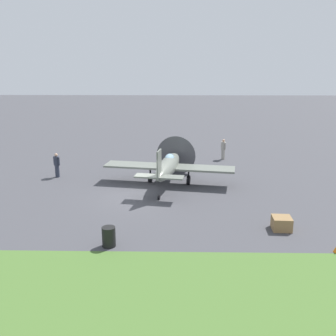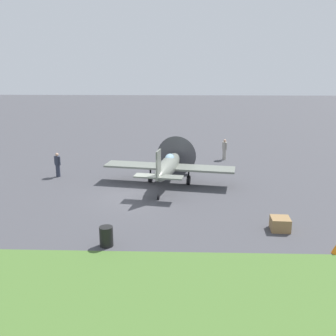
{
  "view_description": "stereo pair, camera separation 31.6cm",
  "coord_description": "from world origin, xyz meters",
  "px_view_note": "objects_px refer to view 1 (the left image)",
  "views": [
    {
      "loc": [
        2.23,
        -22.25,
        7.79
      ],
      "look_at": [
        1.73,
        2.43,
        1.19
      ],
      "focal_mm": 41.59,
      "sensor_mm": 36.0,
      "label": 1
    },
    {
      "loc": [
        2.54,
        -22.24,
        7.79
      ],
      "look_at": [
        1.73,
        2.43,
        1.19
      ],
      "focal_mm": 41.59,
      "sensor_mm": 36.0,
      "label": 2
    }
  ],
  "objects_px": {
    "ground_crew_mechanic": "(223,149)",
    "fuel_drum": "(109,237)",
    "supply_crate": "(282,223)",
    "ground_crew_chief": "(57,165)",
    "airplane_lead": "(168,166)"
  },
  "relations": [
    {
      "from": "ground_crew_mechanic",
      "to": "fuel_drum",
      "type": "distance_m",
      "value": 17.76
    },
    {
      "from": "fuel_drum",
      "to": "ground_crew_mechanic",
      "type": "bearing_deg",
      "value": 67.05
    },
    {
      "from": "ground_crew_mechanic",
      "to": "fuel_drum",
      "type": "bearing_deg",
      "value": 128.86
    },
    {
      "from": "ground_crew_mechanic",
      "to": "supply_crate",
      "type": "distance_m",
      "value": 14.45
    },
    {
      "from": "ground_crew_chief",
      "to": "supply_crate",
      "type": "bearing_deg",
      "value": 1.62
    },
    {
      "from": "ground_crew_chief",
      "to": "fuel_drum",
      "type": "distance_m",
      "value": 12.12
    },
    {
      "from": "ground_crew_mechanic",
      "to": "supply_crate",
      "type": "relative_size",
      "value": 1.92
    },
    {
      "from": "ground_crew_chief",
      "to": "ground_crew_mechanic",
      "type": "distance_m",
      "value": 13.6
    },
    {
      "from": "ground_crew_chief",
      "to": "ground_crew_mechanic",
      "type": "xyz_separation_m",
      "value": [
        12.42,
        5.55,
        0.0
      ]
    },
    {
      "from": "airplane_lead",
      "to": "supply_crate",
      "type": "relative_size",
      "value": 9.78
    },
    {
      "from": "fuel_drum",
      "to": "airplane_lead",
      "type": "bearing_deg",
      "value": 74.99
    },
    {
      "from": "ground_crew_chief",
      "to": "supply_crate",
      "type": "distance_m",
      "value": 16.22
    },
    {
      "from": "ground_crew_chief",
      "to": "supply_crate",
      "type": "relative_size",
      "value": 1.92
    },
    {
      "from": "fuel_drum",
      "to": "supply_crate",
      "type": "bearing_deg",
      "value": 13.59
    },
    {
      "from": "airplane_lead",
      "to": "ground_crew_chief",
      "type": "relative_size",
      "value": 5.09
    }
  ]
}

